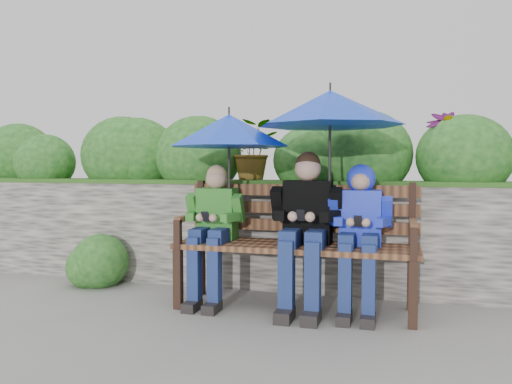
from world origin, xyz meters
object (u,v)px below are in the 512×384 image
(boy_left, at_px, (213,224))
(umbrella_left, at_px, (229,131))
(park_bench, at_px, (297,236))
(umbrella_right, at_px, (330,108))
(boy_right, at_px, (360,223))
(boy_middle, at_px, (306,222))

(boy_left, bearing_deg, umbrella_left, 14.29)
(park_bench, relative_size, boy_left, 1.67)
(boy_left, height_order, umbrella_right, umbrella_right)
(park_bench, xyz_separation_m, umbrella_right, (0.28, -0.07, 1.03))
(boy_right, xyz_separation_m, umbrella_left, (-1.08, 0.02, 0.74))
(boy_left, height_order, boy_middle, boy_middle)
(boy_left, xyz_separation_m, umbrella_left, (0.13, 0.03, 0.79))
(boy_middle, relative_size, umbrella_right, 1.11)
(park_bench, relative_size, boy_middle, 1.53)
(boy_middle, xyz_separation_m, boy_right, (0.42, 0.02, -0.00))
(boy_right, relative_size, umbrella_left, 1.16)
(park_bench, bearing_deg, boy_left, -172.33)
(park_bench, bearing_deg, boy_right, -9.00)
(umbrella_left, bearing_deg, umbrella_right, -0.32)
(umbrella_right, bearing_deg, boy_left, -178.30)
(boy_left, relative_size, boy_right, 1.00)
(park_bench, height_order, umbrella_left, umbrella_left)
(boy_left, distance_m, umbrella_left, 0.80)
(umbrella_right, bearing_deg, boy_right, -3.92)
(boy_left, bearing_deg, boy_right, 0.59)
(umbrella_left, bearing_deg, boy_middle, -3.87)
(boy_middle, bearing_deg, park_bench, 131.48)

